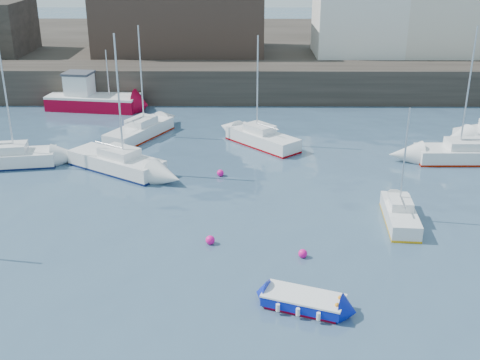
{
  "coord_description": "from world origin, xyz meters",
  "views": [
    {
      "loc": [
        0.22,
        -17.44,
        13.44
      ],
      "look_at": [
        0.0,
        12.0,
        1.5
      ],
      "focal_mm": 45.0,
      "sensor_mm": 36.0,
      "label": 1
    }
  ],
  "objects_px": {
    "fishing_boat": "(91,98)",
    "sailboat_d": "(469,154)",
    "sailboat_b": "(117,162)",
    "sailboat_c": "(400,214)",
    "sailboat_e": "(5,158)",
    "sailboat_h": "(140,131)",
    "buoy_far": "(220,176)",
    "buoy_near": "(210,244)",
    "buoy_mid": "(303,257)",
    "sailboat_f": "(262,138)",
    "blue_dinghy": "(303,301)"
  },
  "relations": [
    {
      "from": "buoy_near",
      "to": "buoy_mid",
      "type": "xyz_separation_m",
      "value": [
        4.25,
        -1.24,
        0.0
      ]
    },
    {
      "from": "sailboat_h",
      "to": "buoy_far",
      "type": "xyz_separation_m",
      "value": [
        6.07,
        -7.44,
        -0.51
      ]
    },
    {
      "from": "buoy_near",
      "to": "sailboat_c",
      "type": "bearing_deg",
      "value": 13.96
    },
    {
      "from": "blue_dinghy",
      "to": "sailboat_d",
      "type": "xyz_separation_m",
      "value": [
        12.11,
        16.63,
        0.19
      ]
    },
    {
      "from": "sailboat_f",
      "to": "buoy_near",
      "type": "height_order",
      "value": "sailboat_f"
    },
    {
      "from": "sailboat_d",
      "to": "sailboat_e",
      "type": "height_order",
      "value": "sailboat_d"
    },
    {
      "from": "sailboat_c",
      "to": "buoy_near",
      "type": "height_order",
      "value": "sailboat_c"
    },
    {
      "from": "sailboat_f",
      "to": "buoy_near",
      "type": "bearing_deg",
      "value": -101.09
    },
    {
      "from": "sailboat_h",
      "to": "sailboat_c",
      "type": "bearing_deg",
      "value": -41.83
    },
    {
      "from": "sailboat_d",
      "to": "blue_dinghy",
      "type": "bearing_deg",
      "value": -126.05
    },
    {
      "from": "sailboat_b",
      "to": "fishing_boat",
      "type": "bearing_deg",
      "value": 109.27
    },
    {
      "from": "sailboat_f",
      "to": "sailboat_h",
      "type": "distance_m",
      "value": 8.91
    },
    {
      "from": "sailboat_f",
      "to": "sailboat_c",
      "type": "bearing_deg",
      "value": -61.17
    },
    {
      "from": "sailboat_h",
      "to": "buoy_mid",
      "type": "height_order",
      "value": "sailboat_h"
    },
    {
      "from": "fishing_boat",
      "to": "buoy_mid",
      "type": "relative_size",
      "value": 19.12
    },
    {
      "from": "sailboat_c",
      "to": "sailboat_d",
      "type": "bearing_deg",
      "value": 54.01
    },
    {
      "from": "buoy_far",
      "to": "sailboat_e",
      "type": "bearing_deg",
      "value": 173.26
    },
    {
      "from": "buoy_near",
      "to": "blue_dinghy",
      "type": "bearing_deg",
      "value": -53.46
    },
    {
      "from": "sailboat_d",
      "to": "sailboat_h",
      "type": "height_order",
      "value": "sailboat_d"
    },
    {
      "from": "sailboat_f",
      "to": "fishing_boat",
      "type": "bearing_deg",
      "value": 146.16
    },
    {
      "from": "blue_dinghy",
      "to": "sailboat_f",
      "type": "relative_size",
      "value": 0.46
    },
    {
      "from": "sailboat_h",
      "to": "buoy_near",
      "type": "xyz_separation_m",
      "value": [
        5.92,
        -16.12,
        -0.51
      ]
    },
    {
      "from": "sailboat_c",
      "to": "sailboat_f",
      "type": "bearing_deg",
      "value": 118.83
    },
    {
      "from": "sailboat_d",
      "to": "buoy_mid",
      "type": "distance_m",
      "value": 17.25
    },
    {
      "from": "buoy_far",
      "to": "fishing_boat",
      "type": "bearing_deg",
      "value": 126.96
    },
    {
      "from": "sailboat_d",
      "to": "sailboat_f",
      "type": "relative_size",
      "value": 1.15
    },
    {
      "from": "blue_dinghy",
      "to": "fishing_boat",
      "type": "relative_size",
      "value": 0.44
    },
    {
      "from": "blue_dinghy",
      "to": "buoy_mid",
      "type": "height_order",
      "value": "blue_dinghy"
    },
    {
      "from": "blue_dinghy",
      "to": "sailboat_e",
      "type": "relative_size",
      "value": 0.43
    },
    {
      "from": "fishing_boat",
      "to": "buoy_far",
      "type": "bearing_deg",
      "value": -53.04
    },
    {
      "from": "fishing_boat",
      "to": "sailboat_d",
      "type": "height_order",
      "value": "sailboat_d"
    },
    {
      "from": "sailboat_e",
      "to": "sailboat_f",
      "type": "height_order",
      "value": "sailboat_e"
    },
    {
      "from": "sailboat_f",
      "to": "sailboat_h",
      "type": "bearing_deg",
      "value": 168.91
    },
    {
      "from": "sailboat_h",
      "to": "buoy_near",
      "type": "relative_size",
      "value": 17.87
    },
    {
      "from": "sailboat_b",
      "to": "sailboat_h",
      "type": "height_order",
      "value": "sailboat_b"
    },
    {
      "from": "sailboat_c",
      "to": "sailboat_d",
      "type": "height_order",
      "value": "sailboat_d"
    },
    {
      "from": "sailboat_f",
      "to": "sailboat_h",
      "type": "relative_size",
      "value": 0.95
    },
    {
      "from": "sailboat_b",
      "to": "sailboat_c",
      "type": "bearing_deg",
      "value": -24.63
    },
    {
      "from": "sailboat_b",
      "to": "sailboat_c",
      "type": "relative_size",
      "value": 1.43
    },
    {
      "from": "buoy_mid",
      "to": "sailboat_f",
      "type": "bearing_deg",
      "value": 95.19
    },
    {
      "from": "buoy_mid",
      "to": "sailboat_e",
      "type": "bearing_deg",
      "value": 146.89
    },
    {
      "from": "sailboat_b",
      "to": "buoy_mid",
      "type": "bearing_deg",
      "value": -45.78
    },
    {
      "from": "fishing_boat",
      "to": "sailboat_e",
      "type": "height_order",
      "value": "sailboat_e"
    },
    {
      "from": "sailboat_c",
      "to": "sailboat_f",
      "type": "distance_m",
      "value": 13.76
    },
    {
      "from": "sailboat_f",
      "to": "buoy_far",
      "type": "relative_size",
      "value": 17.67
    },
    {
      "from": "sailboat_d",
      "to": "buoy_far",
      "type": "relative_size",
      "value": 20.24
    },
    {
      "from": "fishing_boat",
      "to": "sailboat_b",
      "type": "xyz_separation_m",
      "value": [
        5.0,
        -14.29,
        -0.41
      ]
    },
    {
      "from": "sailboat_h",
      "to": "buoy_far",
      "type": "bearing_deg",
      "value": -50.79
    },
    {
      "from": "sailboat_b",
      "to": "buoy_far",
      "type": "bearing_deg",
      "value": -7.84
    },
    {
      "from": "sailboat_b",
      "to": "sailboat_c",
      "type": "xyz_separation_m",
      "value": [
        15.74,
        -7.22,
        -0.1
      ]
    }
  ]
}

